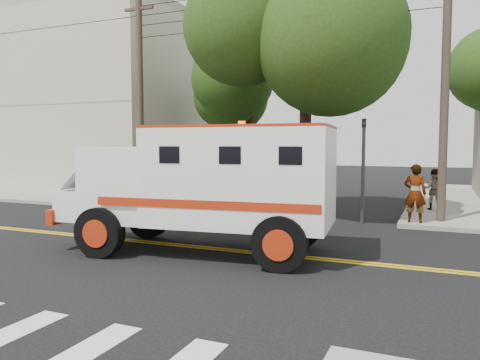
% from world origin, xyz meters
% --- Properties ---
extents(ground, '(100.00, 100.00, 0.00)m').
position_xyz_m(ground, '(0.00, 0.00, 0.00)').
color(ground, black).
rests_on(ground, ground).
extents(sidewalk_nw, '(17.00, 17.00, 0.15)m').
position_xyz_m(sidewalk_nw, '(-13.50, 13.50, 0.07)').
color(sidewalk_nw, gray).
rests_on(sidewalk_nw, ground).
extents(building_left, '(16.00, 14.00, 10.00)m').
position_xyz_m(building_left, '(-15.50, 15.00, 5.15)').
color(building_left, beige).
rests_on(building_left, sidewalk_nw).
extents(utility_pole_left, '(0.28, 0.28, 9.00)m').
position_xyz_m(utility_pole_left, '(-5.60, 6.00, 4.50)').
color(utility_pole_left, '#382D23').
rests_on(utility_pole_left, ground).
extents(utility_pole_right, '(0.28, 0.28, 9.00)m').
position_xyz_m(utility_pole_right, '(6.30, 6.20, 4.50)').
color(utility_pole_right, '#382D23').
rests_on(utility_pole_right, ground).
extents(tree_main, '(6.08, 5.70, 9.85)m').
position_xyz_m(tree_main, '(1.94, 6.21, 7.20)').
color(tree_main, black).
rests_on(tree_main, ground).
extents(tree_left, '(4.48, 4.20, 7.70)m').
position_xyz_m(tree_left, '(-2.68, 11.79, 5.73)').
color(tree_left, black).
rests_on(tree_left, ground).
extents(traffic_signal, '(0.15, 0.18, 3.60)m').
position_xyz_m(traffic_signal, '(3.80, 5.60, 2.23)').
color(traffic_signal, '#3F3F42').
rests_on(traffic_signal, ground).
extents(accessibility_sign, '(0.45, 0.10, 2.02)m').
position_xyz_m(accessibility_sign, '(-6.20, 6.17, 1.37)').
color(accessibility_sign, '#3F3F42').
rests_on(accessibility_sign, ground).
extents(palm_planter, '(3.52, 2.63, 2.36)m').
position_xyz_m(palm_planter, '(-7.44, 6.62, 1.65)').
color(palm_planter, '#1E3314').
rests_on(palm_planter, sidewalk_nw).
extents(armored_truck, '(7.18, 3.43, 3.16)m').
position_xyz_m(armored_truck, '(0.88, -0.42, 1.80)').
color(armored_truck, white).
rests_on(armored_truck, ground).
extents(pedestrian_a, '(0.71, 0.47, 1.93)m').
position_xyz_m(pedestrian_a, '(5.50, 5.50, 1.12)').
color(pedestrian_a, gray).
rests_on(pedestrian_a, sidewalk_ne).
extents(pedestrian_b, '(0.85, 0.70, 1.61)m').
position_xyz_m(pedestrian_b, '(6.02, 9.02, 0.95)').
color(pedestrian_b, gray).
rests_on(pedestrian_b, sidewalk_ne).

